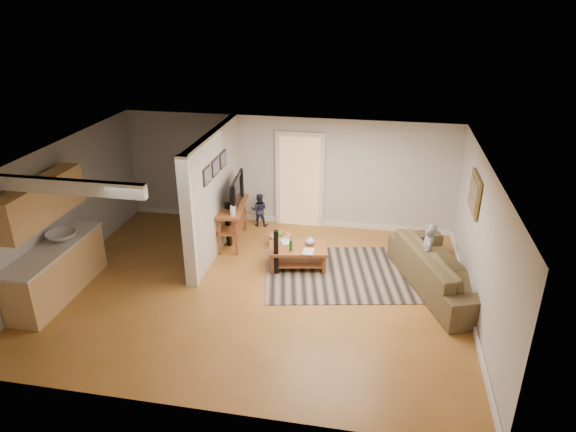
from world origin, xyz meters
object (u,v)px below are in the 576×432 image
(coffee_table, at_px, (299,251))
(child, at_px, (423,283))
(sofa, at_px, (440,288))
(tv_console, at_px, (233,209))
(speaker_left, at_px, (276,252))
(toy_basket, at_px, (280,240))
(speaker_right, at_px, (228,224))
(toddler, at_px, (260,225))

(coffee_table, bearing_deg, child, -3.92)
(sofa, xyz_separation_m, coffee_table, (-2.69, 0.31, 0.34))
(sofa, relative_size, child, 2.25)
(tv_console, distance_m, child, 4.13)
(speaker_left, xyz_separation_m, toy_basket, (-0.14, 1.09, -0.29))
(coffee_table, bearing_deg, tv_console, 152.09)
(speaker_right, bearing_deg, tv_console, 78.38)
(tv_console, distance_m, toddler, 1.27)
(speaker_right, height_order, toy_basket, speaker_right)
(speaker_right, xyz_separation_m, toy_basket, (1.09, 0.10, -0.33))
(sofa, bearing_deg, child, 42.73)
(child, bearing_deg, toy_basket, -108.34)
(coffee_table, bearing_deg, toddler, 124.63)
(sofa, bearing_deg, speaker_left, 68.81)
(speaker_right, xyz_separation_m, child, (4.00, -0.82, -0.49))
(toy_basket, height_order, toddler, toy_basket)
(coffee_table, relative_size, toddler, 1.56)
(tv_console, relative_size, speaker_left, 1.56)
(tv_console, height_order, speaker_right, tv_console)
(sofa, bearing_deg, toy_basket, 50.08)
(toy_basket, bearing_deg, child, -17.61)
(child, bearing_deg, speaker_left, -87.38)
(coffee_table, height_order, toy_basket, coffee_table)
(speaker_left, relative_size, child, 0.76)
(coffee_table, xyz_separation_m, child, (2.39, -0.16, -0.34))
(speaker_left, bearing_deg, toddler, 103.84)
(tv_console, relative_size, toddler, 1.81)
(speaker_right, relative_size, child, 0.83)
(sofa, xyz_separation_m, toy_basket, (-3.21, 1.07, 0.17))
(coffee_table, height_order, speaker_left, speaker_left)
(coffee_table, bearing_deg, sofa, -6.55)
(coffee_table, height_order, tv_console, tv_console)
(tv_console, bearing_deg, toddler, 64.19)
(speaker_left, bearing_deg, toy_basket, 89.50)
(toy_basket, bearing_deg, sofa, -18.41)
(tv_console, bearing_deg, sofa, -21.12)
(tv_console, bearing_deg, speaker_right, -118.32)
(sofa, bearing_deg, coffee_table, 61.94)
(tv_console, bearing_deg, coffee_table, -34.10)
(coffee_table, xyz_separation_m, toddler, (-1.21, 1.76, -0.34))
(tv_console, xyz_separation_m, toddler, (0.33, 0.94, -0.79))
(toy_basket, distance_m, toddler, 1.22)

